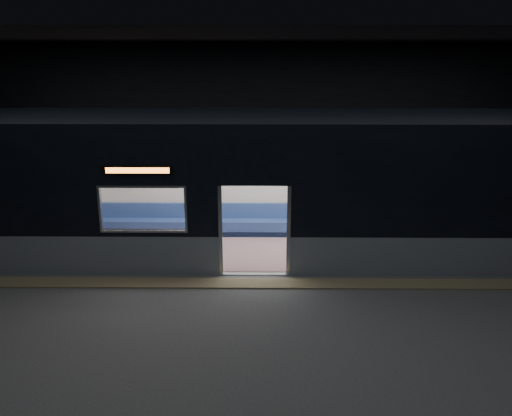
{
  "coord_description": "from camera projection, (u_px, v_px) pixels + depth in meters",
  "views": [
    {
      "loc": [
        0.15,
        -10.06,
        4.9
      ],
      "look_at": [
        0.02,
        2.3,
        1.17
      ],
      "focal_mm": 38.0,
      "sensor_mm": 36.0,
      "label": 1
    }
  ],
  "objects": [
    {
      "name": "station_floor",
      "position": [
        254.0,
        296.0,
        11.05
      ],
      "size": [
        24.0,
        14.0,
        0.01
      ],
      "primitive_type": "cube",
      "color": "#47494C",
      "rests_on": "ground"
    },
    {
      "name": "tactile_strip",
      "position": [
        254.0,
        283.0,
        11.57
      ],
      "size": [
        22.8,
        0.5,
        0.03
      ],
      "primitive_type": "cube",
      "color": "#8C7F59",
      "rests_on": "station_floor"
    },
    {
      "name": "handbag",
      "position": [
        415.0,
        216.0,
        14.01
      ],
      "size": [
        0.26,
        0.23,
        0.13
      ],
      "primitive_type": "cube",
      "rotation": [
        0.0,
        0.0,
        -0.02
      ],
      "color": "black",
      "rests_on": "passenger"
    },
    {
      "name": "passenger",
      "position": [
        412.0,
        209.0,
        14.18
      ],
      "size": [
        0.42,
        0.67,
        1.32
      ],
      "rotation": [
        0.0,
        0.0,
        0.18
      ],
      "color": "black",
      "rests_on": "metro_car"
    },
    {
      "name": "transit_map",
      "position": [
        417.0,
        181.0,
        14.27
      ],
      "size": [
        1.0,
        0.03,
        0.65
      ],
      "primitive_type": "cube",
      "color": "white",
      "rests_on": "metro_car"
    },
    {
      "name": "station_envelope",
      "position": [
        254.0,
        115.0,
        9.99
      ],
      "size": [
        24.0,
        14.0,
        5.0
      ],
      "color": "black",
      "rests_on": "station_floor"
    },
    {
      "name": "metro_car",
      "position": [
        255.0,
        178.0,
        12.95
      ],
      "size": [
        18.0,
        3.04,
        3.35
      ],
      "color": "gray",
      "rests_on": "station_floor"
    }
  ]
}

